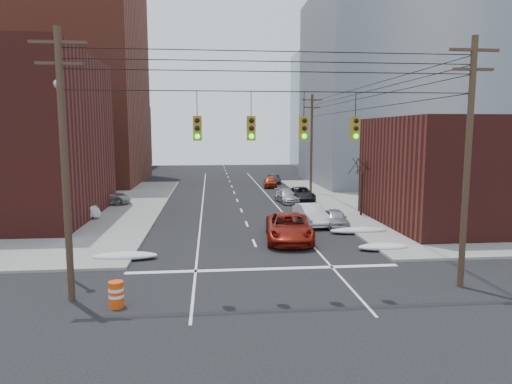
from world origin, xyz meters
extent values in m
plane|color=black|center=(0.00, 0.00, 0.00)|extent=(160.00, 160.00, 0.00)
cube|color=gray|center=(27.00, 27.00, 0.07)|extent=(40.00, 40.00, 0.15)
cube|color=brown|center=(-24.00, 48.00, 15.00)|extent=(24.00, 20.00, 30.00)
cube|color=#521C18|center=(-26.00, 74.00, 6.00)|extent=(22.00, 18.00, 12.00)
cube|color=gray|center=(22.00, 44.00, 12.50)|extent=(22.00, 20.00, 25.00)
cube|color=gray|center=(24.00, 70.00, 11.00)|extent=(20.00, 18.00, 22.00)
cube|color=#521C18|center=(18.00, 16.00, 4.00)|extent=(16.00, 12.00, 8.00)
cylinder|color=#473323|center=(-8.50, 3.00, 5.50)|extent=(0.28, 0.28, 11.00)
cube|color=#473323|center=(-8.50, 3.00, 10.40)|extent=(2.20, 0.12, 0.12)
cube|color=#473323|center=(-8.50, 3.00, 9.60)|extent=(1.80, 0.12, 0.12)
cylinder|color=#473323|center=(8.50, 3.00, 5.50)|extent=(0.28, 0.28, 11.00)
cube|color=#473323|center=(8.50, 3.00, 10.40)|extent=(2.20, 0.12, 0.12)
cube|color=#473323|center=(8.50, 3.00, 9.60)|extent=(1.80, 0.12, 0.12)
cylinder|color=#473323|center=(8.50, 34.00, 5.50)|extent=(0.28, 0.28, 11.00)
cube|color=#473323|center=(8.50, 34.00, 10.40)|extent=(2.20, 0.12, 0.12)
cube|color=#473323|center=(8.50, 34.00, 9.60)|extent=(1.80, 0.12, 0.12)
cylinder|color=black|center=(0.00, 3.00, 8.60)|extent=(17.00, 0.04, 0.04)
cylinder|color=black|center=(-3.20, 3.00, 8.10)|extent=(0.03, 0.03, 1.00)
cube|color=olive|center=(-3.20, 3.00, 7.10)|extent=(0.35, 0.30, 1.00)
sphere|color=black|center=(-3.20, 2.83, 7.42)|extent=(0.20, 0.20, 0.20)
sphere|color=black|center=(-3.20, 2.83, 7.10)|extent=(0.20, 0.20, 0.20)
sphere|color=#0CE526|center=(-3.20, 2.83, 6.78)|extent=(0.20, 0.20, 0.20)
cylinder|color=black|center=(-1.00, 3.00, 8.10)|extent=(0.03, 0.03, 1.00)
cube|color=olive|center=(-1.00, 3.00, 7.10)|extent=(0.35, 0.30, 1.00)
sphere|color=black|center=(-1.00, 2.83, 7.42)|extent=(0.20, 0.20, 0.20)
sphere|color=black|center=(-1.00, 2.83, 7.10)|extent=(0.20, 0.20, 0.20)
sphere|color=#0CE526|center=(-1.00, 2.83, 6.78)|extent=(0.20, 0.20, 0.20)
cylinder|color=black|center=(1.20, 3.00, 8.10)|extent=(0.03, 0.03, 1.00)
cube|color=olive|center=(1.20, 3.00, 7.10)|extent=(0.35, 0.30, 1.00)
sphere|color=black|center=(1.20, 2.83, 7.42)|extent=(0.20, 0.20, 0.20)
sphere|color=black|center=(1.20, 2.83, 7.10)|extent=(0.20, 0.20, 0.20)
sphere|color=#0CE526|center=(1.20, 2.83, 6.78)|extent=(0.20, 0.20, 0.20)
cylinder|color=black|center=(3.40, 3.00, 8.10)|extent=(0.03, 0.03, 1.00)
cube|color=olive|center=(3.40, 3.00, 7.10)|extent=(0.35, 0.30, 1.00)
sphere|color=black|center=(3.40, 2.83, 7.42)|extent=(0.20, 0.20, 0.20)
sphere|color=black|center=(3.40, 2.83, 7.10)|extent=(0.20, 0.20, 0.20)
sphere|color=#0CE526|center=(3.40, 2.83, 6.78)|extent=(0.20, 0.20, 0.20)
cylinder|color=gray|center=(-9.50, 6.00, 4.50)|extent=(0.18, 0.18, 9.00)
sphere|color=gray|center=(-9.50, 6.00, 9.10)|extent=(0.44, 0.44, 0.44)
cylinder|color=black|center=(9.60, 20.00, 1.75)|extent=(0.20, 0.20, 3.50)
cylinder|color=black|center=(9.98, 20.12, 4.07)|extent=(0.27, 0.82, 1.19)
cylinder|color=black|center=(9.82, 20.57, 4.16)|extent=(1.17, 0.54, 1.38)
cylinder|color=black|center=(9.17, 20.74, 4.19)|extent=(1.44, 1.00, 1.48)
cylinder|color=black|center=(9.20, 20.06, 4.07)|extent=(0.17, 0.84, 1.19)
cylinder|color=black|center=(9.15, 19.58, 4.16)|extent=(0.82, 0.99, 1.40)
cylinder|color=black|center=(9.66, 19.15, 4.19)|extent=(1.74, 0.21, 1.43)
cylinder|color=black|center=(9.93, 19.77, 4.07)|extent=(0.48, 0.73, 1.20)
ellipsoid|color=silver|center=(-7.40, 9.00, 0.21)|extent=(3.50, 1.08, 0.42)
ellipsoid|color=silver|center=(7.40, 9.50, 0.21)|extent=(3.00, 1.08, 0.42)
ellipsoid|color=silver|center=(7.40, 14.00, 0.21)|extent=(4.00, 1.08, 0.42)
imported|color=maroon|center=(2.27, 12.44, 0.86)|extent=(3.46, 6.44, 1.72)
imported|color=#A0A0A5|center=(6.40, 16.26, 0.65)|extent=(1.73, 3.88, 1.30)
imported|color=silver|center=(4.80, 17.27, 0.77)|extent=(2.12, 4.84, 1.55)
imported|color=black|center=(6.40, 29.02, 0.70)|extent=(2.40, 5.06, 1.39)
imported|color=#ACADB1|center=(4.80, 28.18, 0.62)|extent=(2.18, 4.43, 1.24)
imported|color=maroon|center=(4.80, 40.69, 0.70)|extent=(2.06, 4.24, 1.39)
imported|color=black|center=(5.84, 44.74, 0.61)|extent=(1.40, 3.75, 1.22)
imported|color=white|center=(-13.71, 20.28, 0.91)|extent=(4.89, 2.98, 1.52)
imported|color=#ACADB1|center=(-12.65, 27.78, 0.83)|extent=(5.03, 2.55, 1.36)
imported|color=black|center=(-16.99, 20.88, 0.94)|extent=(5.51, 2.42, 1.57)
imported|color=#A9A9AE|center=(-17.94, 27.47, 0.94)|extent=(4.94, 2.85, 1.58)
cylinder|color=#E5440C|center=(-6.50, 2.05, 0.53)|extent=(0.75, 0.75, 1.06)
cylinder|color=white|center=(-6.50, 2.05, 0.74)|extent=(0.76, 0.76, 0.13)
cylinder|color=white|center=(-6.50, 2.05, 0.48)|extent=(0.76, 0.76, 0.13)
camera|label=1|loc=(-2.70, -15.88, 6.98)|focal=32.00mm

